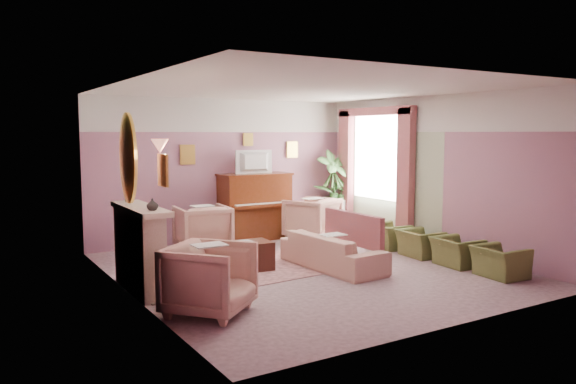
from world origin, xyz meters
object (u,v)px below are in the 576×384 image
television (256,160)px  olive_chair_d (388,232)px  floral_armchair_right (312,216)px  olive_chair_c (420,239)px  floral_armchair_front (210,275)px  olive_chair_a (500,257)px  piano (255,207)px  olive_chair_b (457,247)px  floral_armchair_left (202,226)px  sofa (333,245)px  side_table (334,215)px  coffee_table (239,257)px

television → olive_chair_d: 2.94m
television → floral_armchair_right: (0.97, -0.56, -1.13)m
television → olive_chair_c: size_ratio=1.13×
floral_armchair_right → floral_armchair_front: (-3.65, -3.27, 0.00)m
floral_armchair_right → olive_chair_a: size_ratio=1.32×
floral_armchair_front → olive_chair_a: (4.36, -0.66, -0.16)m
piano → olive_chair_d: piano is taller
olive_chair_b → floral_armchair_left: bearing=133.6°
piano → sofa: size_ratio=0.74×
olive_chair_b → side_table: size_ratio=1.01×
side_table → olive_chair_b: bearing=-93.2°
olive_chair_c → olive_chair_d: (0.00, 0.82, 0.00)m
floral_armchair_left → side_table: bearing=7.6°
coffee_table → floral_armchair_left: (0.11, 1.69, 0.24)m
olive_chair_b → television: bearing=114.6°
olive_chair_d → floral_armchair_front: bearing=-157.6°
floral_armchair_front → olive_chair_a: size_ratio=1.32×
piano → floral_armchair_front: bearing=-124.5°
floral_armchair_right → side_table: size_ratio=1.33×
sofa → floral_armchair_left: floral_armchair_left is taller
olive_chair_c → olive_chair_b: bearing=-90.0°
piano → television: television is taller
olive_chair_a → olive_chair_c: size_ratio=1.00×
television → sofa: size_ratio=0.43×
television → olive_chair_a: television is taller
coffee_table → sofa: sofa is taller
piano → side_table: (1.89, -0.10, -0.30)m
side_table → sofa: bearing=-126.4°
piano → coffee_table: bearing=-123.3°
coffee_table → olive_chair_b: olive_chair_b is taller
sofa → floral_armchair_right: (1.09, 2.20, 0.09)m
sofa → olive_chair_a: sofa is taller
television → side_table: size_ratio=1.14×
coffee_table → olive_chair_b: 3.49m
sofa → olive_chair_c: 1.80m
piano → floral_armchair_front: size_ratio=1.50×
floral_armchair_front → olive_chair_c: size_ratio=1.32×
sofa → floral_armchair_right: size_ratio=2.02×
television → floral_armchair_left: 1.83m
olive_chair_c → floral_armchair_front: bearing=-167.4°
floral_armchair_left → olive_chair_a: (3.04, -4.01, -0.16)m
floral_armchair_right → olive_chair_b: size_ratio=1.32×
sofa → olive_chair_d: (1.80, 0.73, -0.07)m
olive_chair_b → side_table: side_table is taller
piano → olive_chair_a: 4.86m
piano → olive_chair_c: 3.37m
coffee_table → sofa: bearing=-23.6°
sofa → floral_armchair_left: (-1.25, 2.28, 0.09)m
coffee_table → floral_armchair_right: (2.44, 1.61, 0.24)m
piano → olive_chair_a: piano is taller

